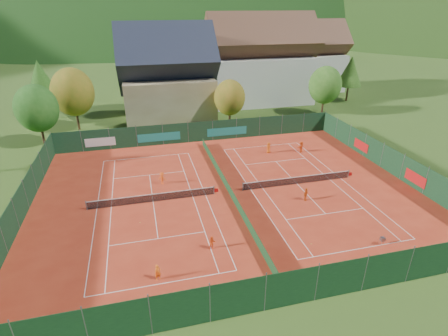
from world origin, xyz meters
TOP-DOWN VIEW (x-y plane):
  - ground at (0.00, 0.00)m, footprint 600.00×600.00m
  - clay_pad at (0.00, 0.00)m, footprint 40.00×32.00m
  - court_markings_left at (-8.00, 0.00)m, footprint 11.03×23.83m
  - court_markings_right at (8.00, 0.00)m, footprint 11.03×23.83m
  - tennis_net_left at (-7.85, 0.00)m, footprint 13.30×0.10m
  - tennis_net_right at (8.15, 0.00)m, footprint 13.30×0.10m
  - court_divider at (0.00, 0.00)m, footprint 0.03×28.80m
  - fence_north at (-0.46, 15.99)m, footprint 40.00×0.10m
  - fence_south at (0.00, -16.00)m, footprint 40.00×0.04m
  - fence_west at (-20.00, 0.00)m, footprint 0.04×32.00m
  - fence_east at (20.00, 0.05)m, footprint 0.09×32.00m
  - chalet at (-3.00, 30.00)m, footprint 16.20×12.00m
  - hotel_block_a at (16.00, 36.00)m, footprint 21.60×11.00m
  - hotel_block_b at (30.00, 44.00)m, footprint 17.28×10.00m
  - tree_west_front at (-22.00, 20.00)m, footprint 5.72×5.72m
  - tree_west_mid at (-18.00, 26.00)m, footprint 6.44×6.44m
  - tree_west_back at (-24.00, 34.00)m, footprint 5.60×5.60m
  - tree_center at (6.00, 22.00)m, footprint 5.01×5.01m
  - tree_east_front at (24.00, 24.00)m, footprint 5.72×5.72m
  - tree_east_mid at (34.00, 32.00)m, footprint 5.04×5.04m
  - tree_east_back at (26.00, 40.00)m, footprint 7.15×7.15m
  - mountain_backdrop at (28.54, 233.48)m, footprint 820.00×530.00m
  - ball_hopper at (10.19, -11.82)m, footprint 0.34×0.34m
  - loose_ball_0 at (-9.43, -3.57)m, footprint 0.07×0.07m
  - loose_ball_1 at (4.47, -10.33)m, footprint 0.07×0.07m
  - loose_ball_2 at (2.39, 2.37)m, footprint 0.07×0.07m
  - loose_ball_3 at (-4.28, 6.13)m, footprint 0.07×0.07m
  - player_left_near at (-8.36, -11.36)m, footprint 0.55×0.44m
  - player_left_mid at (-3.76, -8.90)m, footprint 0.61×0.47m
  - player_left_far at (-6.70, 3.75)m, footprint 1.06×0.93m
  - player_right_near at (7.25, -3.52)m, footprint 0.87×0.79m
  - player_right_far_a at (8.09, 9.35)m, footprint 0.87×0.74m
  - player_right_far_b at (12.47, 8.52)m, footprint 1.44×1.20m

SIDE VIEW (x-z plane):
  - mountain_backdrop at x=28.54m, z-range -160.64..81.36m
  - ground at x=0.00m, z-range -0.02..-0.02m
  - clay_pad at x=0.00m, z-range 0.00..0.01m
  - court_markings_left at x=-8.00m, z-range 0.01..0.01m
  - court_markings_right at x=8.00m, z-range 0.01..0.01m
  - loose_ball_0 at x=-9.43m, z-range 0.00..0.07m
  - loose_ball_1 at x=4.47m, z-range 0.00..0.07m
  - loose_ball_2 at x=2.39m, z-range 0.00..0.07m
  - loose_ball_3 at x=-4.28m, z-range 0.00..0.07m
  - court_divider at x=0.00m, z-range 0.00..1.00m
  - tennis_net_left at x=-7.85m, z-range 0.00..1.02m
  - tennis_net_right at x=8.15m, z-range 0.00..1.02m
  - ball_hopper at x=10.19m, z-range 0.16..0.96m
  - player_left_mid at x=-3.76m, z-range 0.00..1.24m
  - player_left_near at x=-8.36m, z-range 0.00..1.31m
  - player_right_near at x=7.25m, z-range 0.00..1.42m
  - player_left_far at x=-6.70m, z-range 0.00..1.43m
  - player_right_far_a at x=8.09m, z-range 0.00..1.50m
  - player_right_far_b at x=12.47m, z-range 0.00..1.55m
  - fence_north at x=-0.46m, z-range -0.03..2.97m
  - fence_east at x=20.00m, z-range -0.02..2.98m
  - fence_south at x=0.00m, z-range 0.00..3.00m
  - fence_west at x=-20.00m, z-range 0.00..3.00m
  - tree_center at x=6.00m, z-range 0.92..8.52m
  - tree_west_front at x=-22.00m, z-range 1.05..9.74m
  - tree_east_front at x=24.00m, z-range 1.05..9.74m
  - tree_east_mid at x=34.00m, z-range 1.56..10.56m
  - tree_west_mid at x=-18.00m, z-range 1.18..10.96m
  - hotel_block_b at x=30.00m, z-range -1.13..14.37m
  - chalet at x=-3.00m, z-range -1.38..14.62m
  - tree_west_back at x=-24.00m, z-range 1.74..11.74m
  - tree_east_back at x=26.00m, z-range 1.31..12.18m
  - hotel_block_a at x=16.00m, z-range -1.24..16.01m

